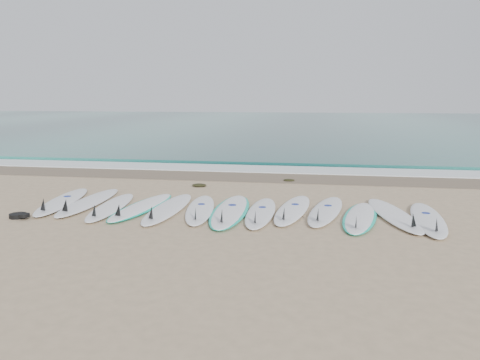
% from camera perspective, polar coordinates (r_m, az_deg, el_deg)
% --- Properties ---
extents(ground, '(120.00, 120.00, 0.00)m').
position_cam_1_polar(ground, '(9.45, -1.12, -3.82)').
color(ground, tan).
extents(ocean, '(120.00, 55.00, 0.03)m').
position_cam_1_polar(ocean, '(41.61, 7.22, 6.92)').
color(ocean, '#20645D').
rests_on(ocean, ground).
extents(wet_sand_band, '(120.00, 1.80, 0.01)m').
position_cam_1_polar(wet_sand_band, '(13.42, 2.11, 0.36)').
color(wet_sand_band, brown).
rests_on(wet_sand_band, ground).
extents(foam_band, '(120.00, 1.40, 0.04)m').
position_cam_1_polar(foam_band, '(14.79, 2.82, 1.32)').
color(foam_band, silver).
rests_on(foam_band, ground).
extents(wave_crest, '(120.00, 1.00, 0.10)m').
position_cam_1_polar(wave_crest, '(16.26, 3.44, 2.22)').
color(wave_crest, '#20645D').
rests_on(wave_crest, ground).
extents(surfboard_0, '(1.05, 2.86, 0.36)m').
position_cam_1_polar(surfboard_0, '(10.77, -20.93, -2.43)').
color(surfboard_0, silver).
rests_on(surfboard_0, ground).
extents(surfboard_1, '(0.69, 2.84, 0.36)m').
position_cam_1_polar(surfboard_1, '(10.51, -18.06, -2.56)').
color(surfboard_1, white).
rests_on(surfboard_1, ground).
extents(surfboard_2, '(0.80, 2.61, 0.33)m').
position_cam_1_polar(surfboard_2, '(9.94, -15.56, -3.17)').
color(surfboard_2, white).
rests_on(surfboard_2, ground).
extents(surfboard_3, '(0.88, 2.68, 0.33)m').
position_cam_1_polar(surfboard_3, '(9.82, -11.96, -3.21)').
color(surfboard_3, white).
rests_on(surfboard_3, ground).
extents(surfboard_4, '(0.60, 2.78, 0.36)m').
position_cam_1_polar(surfboard_4, '(9.53, -8.85, -3.44)').
color(surfboard_4, white).
rests_on(surfboard_4, ground).
extents(surfboard_5, '(0.94, 2.63, 0.33)m').
position_cam_1_polar(surfboard_5, '(9.40, -4.91, -3.57)').
color(surfboard_5, white).
rests_on(surfboard_5, ground).
extents(surfboard_6, '(0.81, 2.90, 0.36)m').
position_cam_1_polar(surfboard_6, '(9.26, -1.23, -3.76)').
color(surfboard_6, white).
rests_on(surfboard_6, ground).
extents(surfboard_7, '(0.56, 2.56, 0.33)m').
position_cam_1_polar(surfboard_7, '(9.13, 2.53, -3.97)').
color(surfboard_7, white).
rests_on(surfboard_7, ground).
extents(surfboard_8, '(0.86, 2.73, 0.34)m').
position_cam_1_polar(surfboard_8, '(9.40, 6.40, -3.59)').
color(surfboard_8, white).
rests_on(surfboard_8, ground).
extents(surfboard_9, '(0.98, 2.71, 0.34)m').
position_cam_1_polar(surfboard_9, '(9.40, 10.37, -3.70)').
color(surfboard_9, white).
rests_on(surfboard_9, ground).
extents(surfboard_10, '(0.99, 2.56, 0.32)m').
position_cam_1_polar(surfboard_10, '(9.09, 14.40, -4.41)').
color(surfboard_10, white).
rests_on(surfboard_10, ground).
extents(surfboard_11, '(1.04, 2.83, 0.35)m').
position_cam_1_polar(surfboard_11, '(9.40, 18.33, -4.04)').
color(surfboard_11, white).
rests_on(surfboard_11, ground).
extents(surfboard_12, '(0.77, 2.71, 0.34)m').
position_cam_1_polar(surfboard_12, '(9.30, 21.97, -4.43)').
color(surfboard_12, white).
rests_on(surfboard_12, ground).
extents(seaweed_near, '(0.38, 0.29, 0.07)m').
position_cam_1_polar(seaweed_near, '(12.06, -4.99, -0.63)').
color(seaweed_near, black).
rests_on(seaweed_near, ground).
extents(seaweed_far, '(0.31, 0.24, 0.06)m').
position_cam_1_polar(seaweed_far, '(12.84, 5.98, -0.02)').
color(seaweed_far, black).
rests_on(seaweed_far, ground).
extents(leash_coil, '(0.46, 0.36, 0.11)m').
position_cam_1_polar(leash_coil, '(9.85, -25.30, -3.94)').
color(leash_coil, black).
rests_on(leash_coil, ground).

